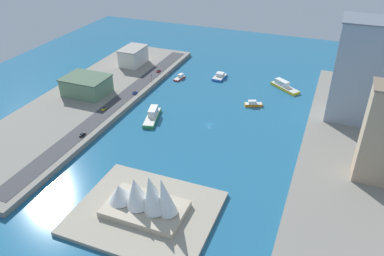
% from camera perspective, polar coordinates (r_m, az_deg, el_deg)
% --- Properties ---
extents(ground_plane, '(440.00, 440.00, 0.00)m').
position_cam_1_polar(ground_plane, '(258.08, 2.64, 0.52)').
color(ground_plane, '#23668E').
extents(quay_west, '(70.00, 240.00, 3.37)m').
position_cam_1_polar(quay_west, '(248.67, 24.19, -3.32)').
color(quay_west, gray).
rests_on(quay_west, ground_plane).
extents(quay_east, '(70.00, 240.00, 3.37)m').
position_cam_1_polar(quay_east, '(298.61, -15.17, 4.22)').
color(quay_east, gray).
rests_on(quay_east, ground_plane).
extents(peninsula_point, '(66.48, 55.86, 2.00)m').
position_cam_1_polar(peninsula_point, '(189.27, -6.99, -12.46)').
color(peninsula_point, '#A89E89').
rests_on(peninsula_point, ground_plane).
extents(road_strip, '(12.59, 228.00, 0.15)m').
position_cam_1_polar(road_strip, '(284.72, -11.16, 3.80)').
color(road_strip, '#38383D').
rests_on(road_strip, quay_east).
extents(ferry_green_doubledeck, '(13.86, 28.95, 6.85)m').
position_cam_1_polar(ferry_green_doubledeck, '(265.32, -5.96, 1.87)').
color(ferry_green_doubledeck, '#2D8C4C').
rests_on(ferry_green_doubledeck, ground_plane).
extents(ferry_yellow_fast, '(25.50, 22.03, 6.18)m').
position_cam_1_polar(ferry_yellow_fast, '(317.15, 13.64, 6.14)').
color(ferry_yellow_fast, yellow).
rests_on(ferry_yellow_fast, ground_plane).
extents(tugboat_red, '(6.77, 13.20, 3.85)m').
position_cam_1_polar(tugboat_red, '(326.78, -1.85, 7.60)').
color(tugboat_red, red).
rests_on(tugboat_red, ground_plane).
extents(water_taxi_orange, '(14.33, 9.13, 4.31)m').
position_cam_1_polar(water_taxi_orange, '(284.86, 9.19, 3.58)').
color(water_taxi_orange, orange).
rests_on(water_taxi_orange, ground_plane).
extents(catamaran_blue, '(9.37, 17.03, 4.53)m').
position_cam_1_polar(catamaran_blue, '(328.60, 4.17, 7.72)').
color(catamaran_blue, blue).
rests_on(catamaran_blue, ground_plane).
extents(tower_tall_glass, '(31.73, 29.08, 66.46)m').
position_cam_1_polar(tower_tall_glass, '(269.12, 23.73, 7.86)').
color(tower_tall_glass, '#8C9EB2').
rests_on(tower_tall_glass, quay_west).
extents(terminal_long_green, '(32.92, 25.74, 13.45)m').
position_cam_1_polar(terminal_long_green, '(301.39, -15.53, 6.20)').
color(terminal_long_green, slate).
rests_on(terminal_long_green, quay_east).
extents(hotel_broad_white, '(17.47, 27.11, 15.20)m').
position_cam_1_polar(hotel_broad_white, '(350.99, -8.79, 10.63)').
color(hotel_broad_white, silver).
rests_on(hotel_broad_white, quay_east).
extents(pickup_red, '(2.18, 4.84, 1.62)m').
position_cam_1_polar(pickup_red, '(333.48, -5.06, 8.55)').
color(pickup_red, black).
rests_on(pickup_red, road_strip).
extents(suv_black, '(1.99, 4.93, 1.71)m').
position_cam_1_polar(suv_black, '(248.55, -16.12, -0.91)').
color(suv_black, black).
rests_on(suv_black, road_strip).
extents(hatchback_blue, '(2.07, 4.73, 1.62)m').
position_cam_1_polar(hatchback_blue, '(295.74, -8.60, 5.29)').
color(hatchback_blue, black).
rests_on(hatchback_blue, road_strip).
extents(taxi_yellow_cab, '(1.98, 4.34, 1.52)m').
position_cam_1_polar(taxi_yellow_cab, '(275.85, -13.04, 2.84)').
color(taxi_yellow_cab, black).
rests_on(taxi_yellow_cab, road_strip).
extents(traffic_light_waterfront, '(0.36, 0.36, 6.50)m').
position_cam_1_polar(traffic_light_waterfront, '(312.66, -6.07, 7.61)').
color(traffic_light_waterfront, black).
rests_on(traffic_light_waterfront, quay_east).
extents(opera_landmark, '(39.67, 23.93, 22.97)m').
position_cam_1_polar(opera_landmark, '(183.02, -7.22, -10.30)').
color(opera_landmark, '#BCAD93').
rests_on(opera_landmark, peninsula_point).
extents(park_tree_cluster, '(13.46, 14.83, 9.32)m').
position_cam_1_polar(park_tree_cluster, '(280.26, 25.22, 2.12)').
color(park_tree_cluster, brown).
rests_on(park_tree_cluster, quay_west).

